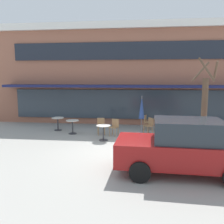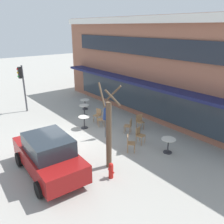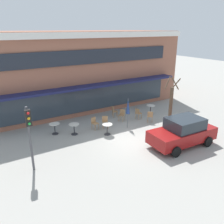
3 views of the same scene
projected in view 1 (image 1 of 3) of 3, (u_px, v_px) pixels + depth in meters
name	position (u px, v px, depth m)	size (l,w,h in m)	color
ground_plane	(119.00, 153.00, 9.79)	(80.00, 80.00, 0.00)	#9E9B93
building_facade	(130.00, 75.00, 19.12)	(18.77, 9.10, 6.61)	#935B47
cafe_table_near_wall	(204.00, 126.00, 12.65)	(0.70, 0.70, 0.76)	#333338
cafe_table_streetside	(72.00, 125.00, 13.01)	(0.70, 0.70, 0.76)	#333338
cafe_table_by_tree	(103.00, 130.00, 11.62)	(0.70, 0.70, 0.76)	#333338
cafe_table_mid_patio	(58.00, 122.00, 13.88)	(0.70, 0.70, 0.76)	#333338
patio_umbrella_green_folded	(142.00, 108.00, 11.49)	(0.28, 0.28, 2.20)	#4C4C51
cafe_chair_0	(174.00, 127.00, 12.45)	(0.48, 0.48, 0.89)	#9E754C
cafe_chair_1	(149.00, 125.00, 12.98)	(0.56, 0.56, 0.89)	#9E754C
cafe_chair_2	(147.00, 121.00, 13.96)	(0.50, 0.50, 0.89)	#9E754C
cafe_chair_3	(185.00, 131.00, 11.39)	(0.56, 0.56, 0.89)	#9E754C
cafe_chair_4	(101.00, 125.00, 12.90)	(0.49, 0.49, 0.89)	#9E754C
cafe_chair_5	(114.00, 126.00, 12.60)	(0.52, 0.52, 0.89)	#9E754C
parked_sedan	(184.00, 147.00, 7.55)	(4.28, 2.16, 1.76)	maroon
street_tree	(204.00, 112.00, 9.57)	(0.94, 0.93, 3.85)	brown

